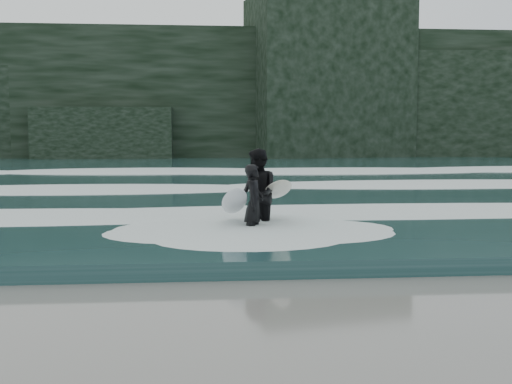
% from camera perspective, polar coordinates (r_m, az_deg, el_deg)
% --- Properties ---
extents(ground, '(120.00, 120.00, 0.00)m').
position_cam_1_polar(ground, '(6.93, 4.29, -13.57)').
color(ground, '#7D7050').
rests_on(ground, ground).
extents(sea, '(90.00, 52.00, 0.30)m').
position_cam_1_polar(sea, '(35.54, -3.37, 1.99)').
color(sea, '#1E4041').
rests_on(sea, ground).
extents(headland, '(70.00, 9.00, 10.00)m').
position_cam_1_polar(headland, '(52.54, -3.97, 8.38)').
color(headland, black).
rests_on(headland, ground).
extents(foam_near, '(60.00, 3.20, 0.20)m').
position_cam_1_polar(foam_near, '(15.61, -1.10, -1.42)').
color(foam_near, white).
rests_on(foam_near, sea).
extents(foam_mid, '(60.00, 4.00, 0.24)m').
position_cam_1_polar(foam_mid, '(22.56, -2.35, 0.73)').
color(foam_mid, white).
rests_on(foam_mid, sea).
extents(foam_far, '(60.00, 4.80, 0.30)m').
position_cam_1_polar(foam_far, '(31.53, -3.14, 2.11)').
color(foam_far, white).
rests_on(foam_far, sea).
extents(surfer_left, '(0.94, 1.82, 1.59)m').
position_cam_1_polar(surfer_left, '(13.05, -0.56, -0.98)').
color(surfer_left, black).
rests_on(surfer_left, ground).
extents(surfer_right, '(1.20, 1.99, 1.90)m').
position_cam_1_polar(surfer_right, '(13.58, 0.32, -0.08)').
color(surfer_right, black).
rests_on(surfer_right, ground).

